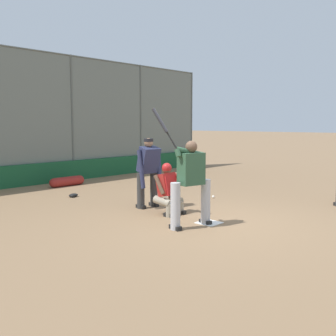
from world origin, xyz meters
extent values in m
plane|color=#846647|center=(0.00, 0.00, 0.00)|extent=(160.00, 160.00, 0.00)
cube|color=white|center=(0.00, 0.00, 0.01)|extent=(0.43, 0.43, 0.01)
cylinder|color=#515651|center=(-8.19, -7.26, 2.18)|extent=(0.08, 0.08, 4.35)
cylinder|color=#515651|center=(-4.91, -7.26, 2.18)|extent=(0.08, 0.08, 4.35)
cylinder|color=#515651|center=(-1.64, -7.26, 2.18)|extent=(0.08, 0.08, 4.35)
cube|color=slate|center=(0.00, -7.26, 2.18)|extent=(16.38, 0.01, 4.35)
cylinder|color=#515651|center=(0.00, -7.26, 4.32)|extent=(16.38, 0.06, 0.06)
cube|color=#19512D|center=(0.00, -7.16, 0.35)|extent=(16.05, 0.18, 0.69)
cylinder|color=#B7B7BC|center=(0.10, -0.02, 0.45)|extent=(0.19, 0.19, 0.90)
cube|color=black|center=(0.10, -0.02, 0.04)|extent=(0.16, 0.30, 0.08)
cylinder|color=#B7B7BC|center=(0.83, -0.17, 0.45)|extent=(0.19, 0.19, 0.90)
cube|color=black|center=(0.83, -0.17, 0.04)|extent=(0.16, 0.30, 0.08)
cube|color=#2D5138|center=(0.46, -0.09, 1.13)|extent=(0.53, 0.37, 0.62)
sphere|color=brown|center=(0.46, -0.09, 1.55)|extent=(0.23, 0.23, 0.23)
cylinder|color=#2D5138|center=(0.46, -0.12, 1.45)|extent=(0.63, 0.28, 0.23)
cylinder|color=#2D5138|center=(0.75, -0.18, 1.45)|extent=(0.11, 0.15, 0.17)
sphere|color=black|center=(0.75, -0.20, 1.51)|extent=(0.04, 0.04, 0.04)
cylinder|color=black|center=(0.78, -0.30, 1.67)|extent=(0.11, 0.22, 0.33)
cylinder|color=#28282D|center=(0.87, -0.52, 2.05)|extent=(0.19, 0.33, 0.47)
cylinder|color=gray|center=(-0.22, -0.96, 0.15)|extent=(0.15, 0.15, 0.29)
cylinder|color=gray|center=(-0.21, -1.15, 0.31)|extent=(0.20, 0.45, 0.23)
cube|color=black|center=(-0.22, -0.96, 0.04)|extent=(0.12, 0.27, 0.08)
cylinder|color=gray|center=(0.16, -0.94, 0.15)|extent=(0.15, 0.15, 0.29)
cylinder|color=gray|center=(0.18, -1.13, 0.31)|extent=(0.20, 0.45, 0.23)
cube|color=black|center=(0.16, -0.94, 0.04)|extent=(0.12, 0.27, 0.08)
cube|color=maroon|center=(-0.01, -1.18, 0.66)|extent=(0.44, 0.36, 0.53)
cube|color=#B21E1E|center=(-0.02, -1.04, 0.66)|extent=(0.39, 0.15, 0.44)
sphere|color=brown|center=(-0.01, -1.18, 0.99)|extent=(0.19, 0.19, 0.19)
sphere|color=#B21E1E|center=(-0.01, -1.18, 1.03)|extent=(0.22, 0.22, 0.22)
cylinder|color=maroon|center=(-0.19, -0.96, 0.82)|extent=(0.25, 0.51, 0.15)
ellipsoid|color=black|center=(-0.11, -0.72, 0.79)|extent=(0.31, 0.12, 0.24)
cylinder|color=brown|center=(0.24, -1.16, 0.69)|extent=(0.11, 0.30, 0.42)
cylinder|color=#333333|center=(-0.39, -1.97, 0.42)|extent=(0.18, 0.18, 0.84)
cube|color=black|center=(-0.39, -1.97, 0.04)|extent=(0.15, 0.29, 0.08)
cylinder|color=#333333|center=(-0.01, -2.02, 0.42)|extent=(0.18, 0.18, 0.84)
cube|color=black|center=(-0.01, -2.02, 0.04)|extent=(0.15, 0.29, 0.08)
cube|color=#282D4C|center=(-0.19, -1.93, 1.14)|extent=(0.51, 0.46, 0.64)
sphere|color=#936B4C|center=(-0.19, -1.93, 1.55)|extent=(0.21, 0.21, 0.21)
cylinder|color=black|center=(-0.19, -1.93, 1.61)|extent=(0.22, 0.22, 0.07)
cylinder|color=#282D4C|center=(-0.45, -1.84, 0.95)|extent=(0.17, 0.24, 0.90)
cylinder|color=#282D4C|center=(0.08, -1.91, 0.95)|extent=(0.12, 0.23, 0.90)
ellipsoid|color=black|center=(0.26, -4.41, 0.05)|extent=(0.27, 0.17, 0.10)
ellipsoid|color=black|center=(0.34, -4.33, 0.04)|extent=(0.10, 0.08, 0.08)
sphere|color=white|center=(-2.20, -1.53, 0.04)|extent=(0.07, 0.07, 0.07)
cylinder|color=maroon|center=(-0.68, -6.19, 0.15)|extent=(0.95, 0.30, 0.30)
sphere|color=maroon|center=(-1.15, -6.19, 0.15)|extent=(0.29, 0.29, 0.29)
sphere|color=maroon|center=(-0.21, -6.19, 0.15)|extent=(0.29, 0.29, 0.29)
camera|label=1|loc=(6.21, 4.66, 1.99)|focal=42.00mm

